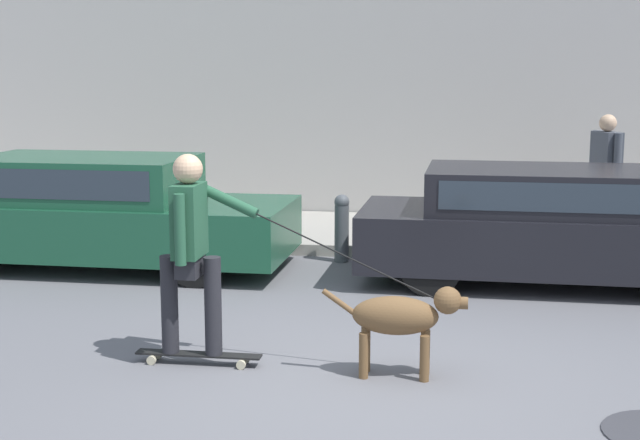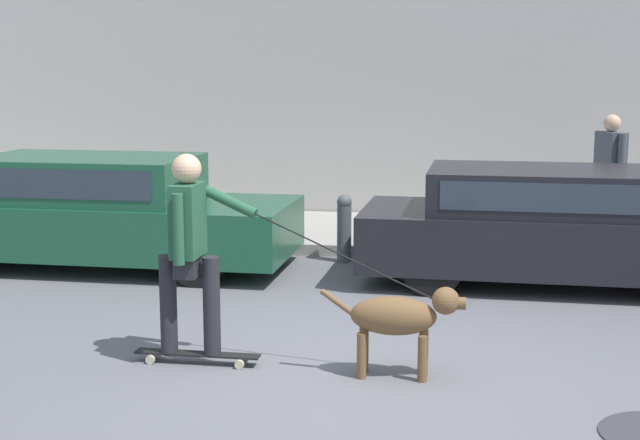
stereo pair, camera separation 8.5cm
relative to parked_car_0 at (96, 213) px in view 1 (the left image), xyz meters
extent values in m
plane|color=slate|center=(3.39, -3.46, -0.63)|extent=(36.00, 36.00, 0.00)
cube|color=#B2ADA8|center=(3.39, 3.73, 1.66)|extent=(32.00, 0.30, 4.57)
cube|color=#A39E93|center=(3.39, 2.27, -0.56)|extent=(30.00, 2.58, 0.14)
cylinder|color=black|center=(1.41, 0.71, -0.31)|extent=(0.63, 0.20, 0.63)
cylinder|color=black|center=(1.40, -0.72, -0.31)|extent=(0.63, 0.20, 0.63)
cylinder|color=black|center=(-1.30, 0.73, -0.31)|extent=(0.63, 0.20, 0.63)
cube|color=#194C33|center=(0.05, 0.00, -0.14)|extent=(4.39, 1.70, 0.59)
cube|color=#194C33|center=(-0.13, 0.00, 0.40)|extent=(2.43, 1.52, 0.50)
cube|color=#28333D|center=(-0.13, -0.75, 0.42)|extent=(2.13, 0.03, 0.32)
cylinder|color=black|center=(3.86, 0.73, -0.31)|extent=(0.63, 0.21, 0.63)
cylinder|color=black|center=(3.84, -0.69, -0.31)|extent=(0.63, 0.21, 0.63)
cube|color=black|center=(5.13, 0.00, -0.14)|extent=(4.14, 1.71, 0.59)
cube|color=black|center=(4.96, 0.00, 0.38)|extent=(2.41, 1.52, 0.45)
cube|color=#28333D|center=(4.95, -0.74, 0.40)|extent=(2.10, 0.04, 0.29)
cylinder|color=brown|center=(3.89, -3.09, -0.46)|extent=(0.07, 0.07, 0.34)
cylinder|color=brown|center=(3.89, -3.24, -0.46)|extent=(0.07, 0.07, 0.34)
cylinder|color=brown|center=(3.45, -3.09, -0.46)|extent=(0.07, 0.07, 0.34)
cylinder|color=brown|center=(3.45, -3.25, -0.46)|extent=(0.07, 0.07, 0.34)
ellipsoid|color=brown|center=(3.67, -3.17, -0.16)|extent=(0.64, 0.29, 0.29)
sphere|color=brown|center=(4.05, -3.16, -0.03)|extent=(0.20, 0.20, 0.20)
cylinder|color=brown|center=(4.14, -3.16, -0.05)|extent=(0.11, 0.09, 0.09)
cylinder|color=brown|center=(3.25, -3.17, -0.08)|extent=(0.26, 0.04, 0.20)
cylinder|color=beige|center=(2.51, -3.06, -0.59)|extent=(0.07, 0.03, 0.07)
cylinder|color=beige|center=(2.51, -3.21, -0.59)|extent=(0.07, 0.03, 0.07)
cylinder|color=beige|center=(1.80, -3.06, -0.59)|extent=(0.07, 0.03, 0.07)
cylinder|color=beige|center=(1.80, -3.21, -0.59)|extent=(0.07, 0.03, 0.07)
cube|color=black|center=(2.16, -3.13, -0.55)|extent=(0.98, 0.13, 0.02)
cylinder|color=#232328|center=(2.28, -3.13, -0.16)|extent=(0.13, 0.13, 0.76)
cylinder|color=#232328|center=(1.94, -3.14, -0.16)|extent=(0.13, 0.13, 0.76)
cube|color=#232328|center=(2.11, -3.14, 0.14)|extent=(0.16, 0.29, 0.15)
cube|color=#235138|center=(2.11, -3.14, 0.50)|extent=(0.19, 0.38, 0.55)
sphere|color=tan|center=(2.11, -3.14, 0.89)|extent=(0.22, 0.22, 0.22)
cylinder|color=#235138|center=(2.11, -3.36, 0.47)|extent=(0.08, 0.08, 0.53)
cylinder|color=#235138|center=(2.35, -2.94, 0.63)|extent=(0.53, 0.15, 0.27)
cylinder|color=black|center=(3.32, -3.07, 0.23)|extent=(1.46, 0.21, 0.61)
cylinder|color=brown|center=(5.95, 2.10, -0.10)|extent=(0.16, 0.16, 0.77)
cylinder|color=brown|center=(5.89, 2.27, -0.10)|extent=(0.16, 0.16, 0.77)
cube|color=#424751|center=(5.92, 2.18, 0.56)|extent=(0.37, 0.49, 0.56)
cylinder|color=#424751|center=(6.02, 1.93, 0.58)|extent=(0.10, 0.10, 0.53)
cylinder|color=#424751|center=(5.82, 2.43, 0.58)|extent=(0.10, 0.10, 0.53)
sphere|color=tan|center=(5.92, 2.18, 0.95)|extent=(0.22, 0.22, 0.22)
cube|color=tan|center=(6.02, 1.93, 0.16)|extent=(0.18, 0.27, 0.31)
cylinder|color=#4C5156|center=(2.74, 0.73, -0.29)|extent=(0.17, 0.17, 0.67)
sphere|color=#4C5156|center=(2.74, 0.73, 0.09)|extent=(0.18, 0.18, 0.18)
camera|label=1|loc=(4.14, -9.49, 1.62)|focal=50.00mm
camera|label=2|loc=(4.22, -9.48, 1.62)|focal=50.00mm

